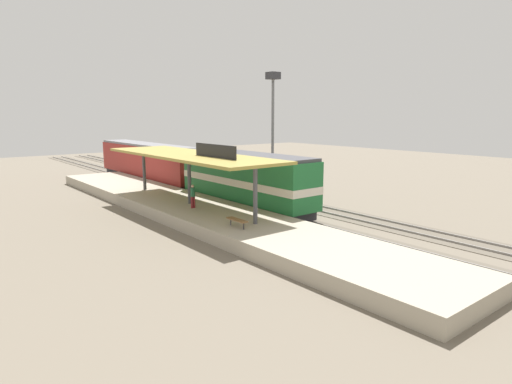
% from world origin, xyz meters
% --- Properties ---
extents(ground_plane, '(120.00, 120.00, 0.00)m').
position_xyz_m(ground_plane, '(2.00, 0.00, 0.00)').
color(ground_plane, '#706656').
extents(track_near, '(3.20, 110.00, 0.16)m').
position_xyz_m(track_near, '(0.00, 0.00, 0.03)').
color(track_near, '#5F5649').
rests_on(track_near, ground).
extents(track_far, '(3.20, 110.00, 0.16)m').
position_xyz_m(track_far, '(4.60, 0.00, 0.03)').
color(track_far, '#5F5649').
rests_on(track_far, ground).
extents(platform, '(6.00, 44.00, 0.90)m').
position_xyz_m(platform, '(-4.60, 0.00, 0.45)').
color(platform, '#A89E89').
rests_on(platform, ground).
extents(station_canopy, '(5.20, 18.00, 4.70)m').
position_xyz_m(station_canopy, '(-4.60, -0.09, 4.53)').
color(station_canopy, '#47474C').
rests_on(station_canopy, platform).
extents(platform_bench, '(0.44, 1.70, 0.50)m').
position_xyz_m(platform_bench, '(-6.00, -7.99, 1.34)').
color(platform_bench, '#333338').
rests_on(platform_bench, platform).
extents(locomotive, '(2.93, 14.43, 4.44)m').
position_xyz_m(locomotive, '(0.00, -0.85, 2.41)').
color(locomotive, '#28282D').
rests_on(locomotive, track_near).
extents(passenger_carriage_single, '(2.90, 20.00, 4.24)m').
position_xyz_m(passenger_carriage_single, '(0.00, 17.15, 2.31)').
color(passenger_carriage_single, '#28282D').
rests_on(passenger_carriage_single, track_near).
extents(freight_car, '(2.80, 12.00, 3.54)m').
position_xyz_m(freight_car, '(4.60, 8.08, 1.97)').
color(freight_car, '#28282D').
rests_on(freight_car, track_far).
extents(light_mast, '(1.10, 1.10, 11.70)m').
position_xyz_m(light_mast, '(7.80, 4.73, 8.40)').
color(light_mast, slate).
rests_on(light_mast, ground).
extents(person_waiting, '(0.34, 0.34, 1.71)m').
position_xyz_m(person_waiting, '(-5.22, -1.51, 1.85)').
color(person_waiting, maroon).
rests_on(person_waiting, platform).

